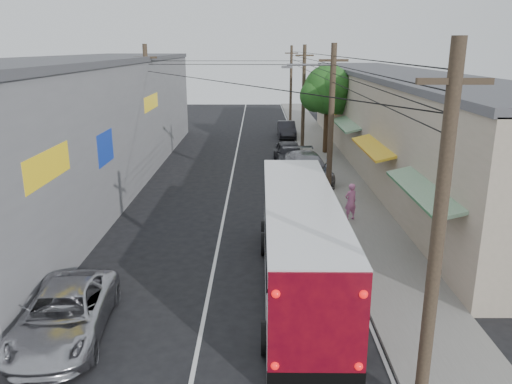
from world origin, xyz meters
TOP-DOWN VIEW (x-y plane):
  - ground at (0.00, 0.00)m, footprint 120.00×120.00m
  - sidewalk at (6.50, 20.00)m, footprint 3.00×80.00m
  - building_right at (10.99, 22.00)m, footprint 7.09×40.00m
  - building_left at (-8.50, 18.00)m, footprint 7.20×36.00m
  - utility_poles at (3.13, 20.33)m, footprint 11.80×45.28m
  - street_tree at (6.87, 26.02)m, footprint 4.40×4.00m
  - coach_bus at (3.00, 4.09)m, footprint 2.61×11.07m
  - jeepney at (-3.74, 1.00)m, footprint 2.72×5.15m
  - parked_suv at (4.60, 18.00)m, footprint 3.05×5.97m
  - parked_car_mid at (3.80, 22.27)m, footprint 2.21×4.79m
  - parked_car_far at (4.23, 33.19)m, footprint 1.58×4.32m
  - pedestrian_near at (5.89, 10.56)m, footprint 0.74×0.63m
  - pedestrian_far at (5.74, 17.27)m, footprint 0.74×0.60m

SIDE VIEW (x-z plane):
  - ground at x=0.00m, z-range 0.00..0.00m
  - sidewalk at x=6.50m, z-range 0.00..0.12m
  - jeepney at x=-3.74m, z-range 0.00..1.38m
  - parked_car_far at x=4.23m, z-range 0.00..1.42m
  - parked_car_mid at x=3.80m, z-range 0.00..1.59m
  - parked_suv at x=4.60m, z-range 0.00..1.66m
  - pedestrian_far at x=5.74m, z-range 0.12..1.56m
  - pedestrian_near at x=5.89m, z-range 0.12..1.84m
  - coach_bus at x=3.00m, z-range 0.06..3.24m
  - building_right at x=10.99m, z-range 0.03..6.28m
  - building_left at x=-8.50m, z-range 0.03..7.28m
  - utility_poles at x=3.13m, z-range 0.13..8.13m
  - street_tree at x=6.87m, z-range 1.37..7.97m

